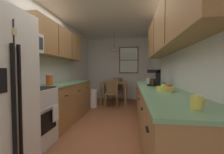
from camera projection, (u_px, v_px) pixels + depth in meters
ground_plane at (108, 119)px, 3.51m from camera, size 12.00×12.00×0.00m
wall_left at (56, 67)px, 3.64m from camera, size 0.10×9.00×2.55m
wall_right at (167, 67)px, 3.27m from camera, size 0.10×9.00×2.55m
wall_back at (119, 69)px, 6.08m from camera, size 4.40×0.10×2.55m
ceiling_slab at (108, 11)px, 3.40m from camera, size 4.40×9.00×0.08m
stove_range at (29, 117)px, 2.19m from camera, size 0.66×0.62×1.10m
microwave_over_range at (20, 41)px, 2.15m from camera, size 0.39×0.62×0.31m
counter_left at (67, 101)px, 3.48m from camera, size 0.64×2.00×0.90m
upper_cabinets_left at (60, 43)px, 3.39m from camera, size 0.33×2.08×0.68m
counter_right at (158, 114)px, 2.42m from camera, size 0.64×3.27×0.90m
upper_cabinets_right at (169, 27)px, 2.29m from camera, size 0.33×2.95×0.74m
dining_table at (114, 86)px, 5.28m from camera, size 0.92×0.82×0.76m
dining_chair_near at (112, 92)px, 4.67m from camera, size 0.41×0.41×0.90m
dining_chair_far at (118, 87)px, 5.89m from camera, size 0.44×0.44×0.90m
pendant_light at (114, 50)px, 5.22m from camera, size 0.31×0.31×0.66m
back_window at (129, 60)px, 5.93m from camera, size 0.79×0.05×1.08m
trash_bin at (92, 98)px, 4.65m from camera, size 0.30×0.30×0.58m
storage_canister at (49, 80)px, 2.74m from camera, size 0.12×0.12×0.21m
dish_towel at (56, 113)px, 2.29m from camera, size 0.02×0.16×0.24m
coffee_maker at (155, 77)px, 2.66m from camera, size 0.22×0.18×0.30m
mug_by_coffeemaker at (197, 102)px, 1.03m from camera, size 0.12×0.08×0.10m
fruit_bowl at (165, 88)px, 1.98m from camera, size 0.23×0.23×0.09m
dish_rack at (154, 81)px, 3.32m from camera, size 0.28×0.34×0.10m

